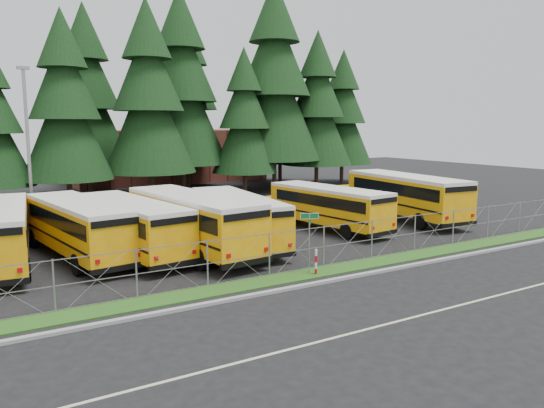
% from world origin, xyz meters
% --- Properties ---
extents(ground, '(120.00, 120.00, 0.00)m').
position_xyz_m(ground, '(0.00, 0.00, 0.00)').
color(ground, black).
rests_on(ground, ground).
extents(curb, '(50.00, 0.25, 0.12)m').
position_xyz_m(curb, '(0.00, -3.10, 0.06)').
color(curb, gray).
rests_on(curb, ground).
extents(grass_verge, '(50.00, 1.40, 0.06)m').
position_xyz_m(grass_verge, '(0.00, -1.70, 0.03)').
color(grass_verge, '#1C4E16').
rests_on(grass_verge, ground).
extents(road_lane_line, '(50.00, 0.12, 0.01)m').
position_xyz_m(road_lane_line, '(0.00, -8.00, 0.01)').
color(road_lane_line, beige).
rests_on(road_lane_line, ground).
extents(chainlink_fence, '(44.00, 0.10, 2.00)m').
position_xyz_m(chainlink_fence, '(0.00, -1.00, 1.00)').
color(chainlink_fence, '#94989C').
rests_on(chainlink_fence, ground).
extents(brick_building, '(22.00, 10.00, 6.00)m').
position_xyz_m(brick_building, '(6.00, 40.00, 3.00)').
color(brick_building, brown).
rests_on(brick_building, ground).
extents(bus_1, '(4.17, 11.48, 2.94)m').
position_xyz_m(bus_1, '(-10.62, 6.91, 1.47)').
color(bus_1, orange).
rests_on(bus_1, ground).
extents(bus_2, '(4.00, 11.27, 2.89)m').
position_xyz_m(bus_2, '(-8.26, 6.14, 1.45)').
color(bus_2, orange).
rests_on(bus_2, ground).
extents(bus_3, '(4.07, 12.16, 3.13)m').
position_xyz_m(bus_3, '(-5.37, 5.03, 1.56)').
color(bus_3, orange).
rests_on(bus_3, ground).
extents(bus_4, '(3.77, 11.14, 2.86)m').
position_xyz_m(bus_4, '(-2.52, 5.27, 1.43)').
color(bus_4, orange).
rests_on(bus_4, ground).
extents(bus_6, '(3.77, 10.81, 2.77)m').
position_xyz_m(bus_6, '(4.50, 6.34, 1.39)').
color(bus_6, orange).
rests_on(bus_6, ground).
extents(bus_east, '(4.15, 12.45, 3.20)m').
position_xyz_m(bus_east, '(11.34, 6.41, 1.60)').
color(bus_east, orange).
rests_on(bus_east, ground).
extents(street_sign, '(0.78, 0.52, 2.81)m').
position_xyz_m(street_sign, '(-2.25, -1.59, 2.03)').
color(street_sign, '#94989C').
rests_on(street_sign, ground).
extents(striped_bollard, '(0.11, 0.11, 1.20)m').
position_xyz_m(striped_bollard, '(-2.11, -1.93, 0.60)').
color(striped_bollard, '#B20C0C').
rests_on(striped_bollard, ground).
extents(light_standard, '(0.70, 0.35, 10.14)m').
position_xyz_m(light_standard, '(-11.80, 14.51, 5.50)').
color(light_standard, '#94989C').
rests_on(light_standard, ground).
extents(conifer_3, '(7.11, 7.11, 15.72)m').
position_xyz_m(conifer_3, '(-7.89, 24.04, 7.86)').
color(conifer_3, black).
rests_on(conifer_3, ground).
extents(conifer_4, '(7.84, 7.84, 17.33)m').
position_xyz_m(conifer_4, '(-1.02, 24.29, 8.67)').
color(conifer_4, black).
rests_on(conifer_4, ground).
extents(conifer_5, '(8.84, 8.84, 19.55)m').
position_xyz_m(conifer_5, '(3.51, 28.18, 9.78)').
color(conifer_5, black).
rests_on(conifer_5, ground).
extents(conifer_6, '(6.30, 6.30, 13.94)m').
position_xyz_m(conifer_6, '(8.41, 24.58, 6.97)').
color(conifer_6, black).
rests_on(conifer_6, ground).
extents(conifer_7, '(9.50, 9.50, 21.01)m').
position_xyz_m(conifer_7, '(12.61, 25.95, 10.51)').
color(conifer_7, black).
rests_on(conifer_7, ground).
extents(conifer_8, '(7.41, 7.41, 16.39)m').
position_xyz_m(conifer_8, '(17.59, 25.43, 8.19)').
color(conifer_8, black).
rests_on(conifer_8, ground).
extents(conifer_9, '(6.79, 6.79, 15.01)m').
position_xyz_m(conifer_9, '(22.61, 27.43, 7.50)').
color(conifer_9, black).
rests_on(conifer_9, ground).
extents(conifer_11, '(8.13, 8.13, 17.98)m').
position_xyz_m(conifer_11, '(-4.50, 32.02, 8.99)').
color(conifer_11, black).
rests_on(conifer_11, ground).
extents(conifer_12, '(8.19, 8.19, 18.12)m').
position_xyz_m(conifer_12, '(5.66, 32.19, 9.06)').
color(conifer_12, black).
rests_on(conifer_12, ground).
extents(conifer_13, '(7.09, 7.09, 15.67)m').
position_xyz_m(conifer_13, '(16.79, 31.55, 7.84)').
color(conifer_13, black).
rests_on(conifer_13, ground).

